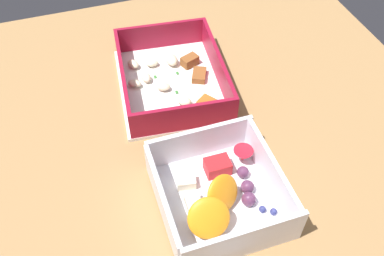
# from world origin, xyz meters

# --- Properties ---
(table_surface) EXTENTS (0.80, 0.80, 0.02)m
(table_surface) POSITION_xyz_m (0.00, 0.00, 0.01)
(table_surface) COLOR #9E7547
(table_surface) RESTS_ON ground
(pasta_container) EXTENTS (0.22, 0.18, 0.05)m
(pasta_container) POSITION_xyz_m (-0.12, 0.01, 0.04)
(pasta_container) COLOR white
(pasta_container) RESTS_ON table_surface
(fruit_bowl) EXTENTS (0.16, 0.15, 0.06)m
(fruit_bowl) POSITION_xyz_m (0.10, -0.00, 0.04)
(fruit_bowl) COLOR white
(fruit_bowl) RESTS_ON table_surface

